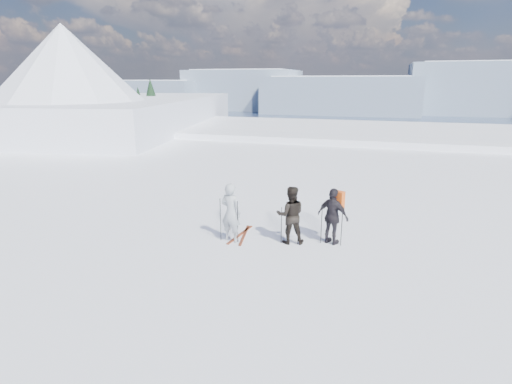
% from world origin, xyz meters
% --- Properties ---
extents(lake_basin, '(820.00, 820.00, 71.62)m').
position_xyz_m(lake_basin, '(0.00, 30.00, -6.50)').
color(lake_basin, white).
rests_on(lake_basin, ground).
extents(far_mountain_range, '(770.00, 110.00, 53.00)m').
position_xyz_m(far_mountain_range, '(29.60, 454.78, -7.19)').
color(far_mountain_range, slate).
rests_on(far_mountain_range, ground).
extents(near_ridge, '(31.37, 35.68, 25.62)m').
position_xyz_m(near_ridge, '(-26.68, 29.31, -3.49)').
color(near_ridge, white).
rests_on(near_ridge, ground).
extents(skier_grey, '(0.75, 0.57, 1.83)m').
position_xyz_m(skier_grey, '(-2.43, 2.64, 0.92)').
color(skier_grey, '#90989E').
rests_on(skier_grey, ground).
extents(skier_dark, '(1.02, 0.89, 1.78)m').
position_xyz_m(skier_dark, '(-0.66, 3.03, 0.89)').
color(skier_dark, black).
rests_on(skier_dark, ground).
extents(skier_pack, '(1.10, 0.79, 1.73)m').
position_xyz_m(skier_pack, '(0.56, 3.32, 0.87)').
color(skier_pack, black).
rests_on(skier_pack, ground).
extents(backpack, '(0.42, 0.34, 0.54)m').
position_xyz_m(backpack, '(0.66, 3.55, 2.00)').
color(backpack, '#D34C13').
rests_on(backpack, skier_pack).
extents(ski_poles, '(3.62, 0.71, 1.35)m').
position_xyz_m(ski_poles, '(-0.91, 2.91, 0.63)').
color(ski_poles, black).
rests_on(ski_poles, ground).
extents(skis_loose, '(0.48, 1.70, 0.03)m').
position_xyz_m(skis_loose, '(-2.25, 3.15, 0.01)').
color(skis_loose, black).
rests_on(skis_loose, ground).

